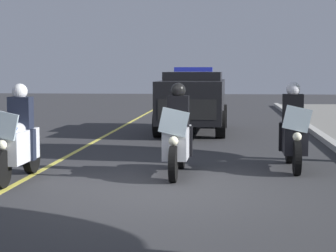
{
  "coord_description": "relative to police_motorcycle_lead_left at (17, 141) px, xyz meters",
  "views": [
    {
      "loc": [
        9.58,
        1.1,
        1.96
      ],
      "look_at": [
        -1.77,
        0.0,
        0.9
      ],
      "focal_mm": 64.54,
      "sensor_mm": 36.0,
      "label": 1
    }
  ],
  "objects": [
    {
      "name": "ground_plane",
      "position": [
        0.76,
        2.6,
        -0.7
      ],
      "size": [
        80.0,
        80.0,
        0.0
      ],
      "primitive_type": "plane",
      "color": "#333335"
    },
    {
      "name": "police_suv",
      "position": [
        -8.6,
        2.66,
        0.37
      ],
      "size": [
        4.93,
        2.13,
        2.05
      ],
      "color": "black",
      "rests_on": "ground"
    },
    {
      "name": "police_motorcycle_lead_right",
      "position": [
        -0.82,
        2.79,
        0.0
      ],
      "size": [
        2.14,
        0.56,
        1.72
      ],
      "color": "black",
      "rests_on": "ground"
    },
    {
      "name": "lane_stripe_center",
      "position": [
        0.76,
        0.1,
        -0.7
      ],
      "size": [
        48.0,
        0.12,
        0.01
      ],
      "primitive_type": "cube",
      "color": "#E0D14C",
      "rests_on": "ground"
    },
    {
      "name": "police_motorcycle_lead_left",
      "position": [
        0.0,
        0.0,
        0.0
      ],
      "size": [
        2.14,
        0.56,
        1.72
      ],
      "color": "black",
      "rests_on": "ground"
    },
    {
      "name": "police_motorcycle_trailing",
      "position": [
        -1.74,
        5.03,
        0.0
      ],
      "size": [
        2.14,
        0.56,
        1.72
      ],
      "color": "black",
      "rests_on": "ground"
    }
  ]
}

